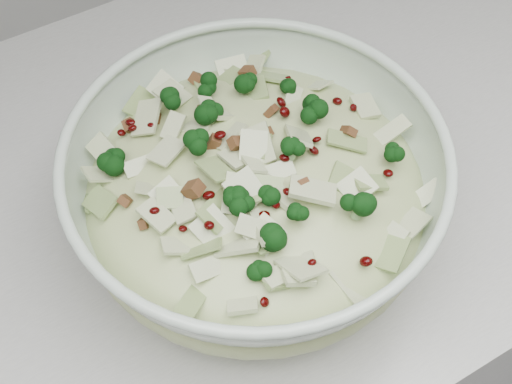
# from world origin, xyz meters

# --- Properties ---
(mixing_bowl) EXTENTS (0.34, 0.34, 0.13)m
(mixing_bowl) POSITION_xyz_m (0.45, 1.60, 0.97)
(mixing_bowl) COLOR silver
(mixing_bowl) RESTS_ON counter
(salad) EXTENTS (0.34, 0.34, 0.13)m
(salad) POSITION_xyz_m (0.45, 1.60, 0.99)
(salad) COLOR #C5D390
(salad) RESTS_ON mixing_bowl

